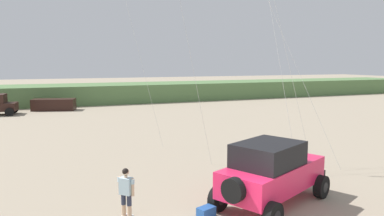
{
  "coord_description": "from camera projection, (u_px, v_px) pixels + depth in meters",
  "views": [
    {
      "loc": [
        -4.96,
        -7.95,
        4.98
      ],
      "look_at": [
        -0.19,
        3.89,
        3.38
      ],
      "focal_mm": 34.34,
      "sensor_mm": 36.0,
      "label": 1
    }
  ],
  "objects": [
    {
      "name": "jeep",
      "position": [
        272.0,
        171.0,
        12.79
      ],
      "size": [
        5.0,
        4.0,
        2.26
      ],
      "color": "#EA2151",
      "rests_on": "ground_plane"
    },
    {
      "name": "dune_ridge",
      "position": [
        126.0,
        92.0,
        47.01
      ],
      "size": [
        90.0,
        7.56,
        2.23
      ],
      "primitive_type": "cube",
      "color": "#567A47",
      "rests_on": "ground_plane"
    },
    {
      "name": "distant_sedan",
      "position": [
        54.0,
        105.0,
        38.07
      ],
      "size": [
        4.5,
        2.78,
        1.2
      ],
      "primitive_type": "cube",
      "rotation": [
        0.0,
        0.0,
        -0.28
      ],
      "color": "black",
      "rests_on": "ground_plane"
    },
    {
      "name": "person_watching",
      "position": [
        126.0,
        191.0,
        11.63
      ],
      "size": [
        0.47,
        0.49,
        1.67
      ],
      "color": "#DBB28E",
      "rests_on": "ground_plane"
    },
    {
      "name": "cooler_box",
      "position": [
        206.0,
        213.0,
        11.74
      ],
      "size": [
        0.65,
        0.54,
        0.38
      ],
      "primitive_type": "cube",
      "rotation": [
        0.0,
        0.0,
        0.37
      ],
      "color": "#23519E",
      "rests_on": "ground_plane"
    }
  ]
}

